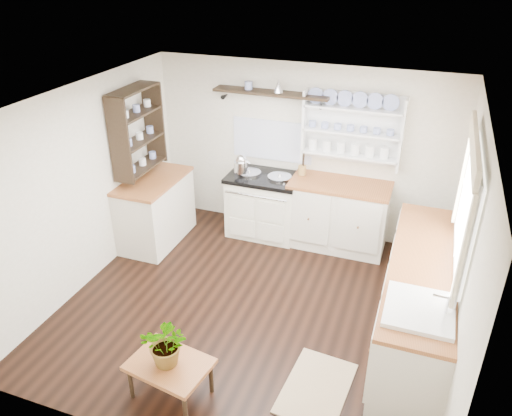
# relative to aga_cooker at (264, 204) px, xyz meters

# --- Properties ---
(floor) EXTENTS (4.00, 3.80, 0.01)m
(floor) POSITION_rel_aga_cooker_xyz_m (0.41, -1.57, -0.44)
(floor) COLOR black
(floor) RESTS_ON ground
(wall_back) EXTENTS (4.00, 0.02, 2.30)m
(wall_back) POSITION_rel_aga_cooker_xyz_m (0.41, 0.33, 0.71)
(wall_back) COLOR beige
(wall_back) RESTS_ON ground
(wall_right) EXTENTS (0.02, 3.80, 2.30)m
(wall_right) POSITION_rel_aga_cooker_xyz_m (2.41, -1.57, 0.71)
(wall_right) COLOR beige
(wall_right) RESTS_ON ground
(wall_left) EXTENTS (0.02, 3.80, 2.30)m
(wall_left) POSITION_rel_aga_cooker_xyz_m (-1.59, -1.57, 0.71)
(wall_left) COLOR beige
(wall_left) RESTS_ON ground
(ceiling) EXTENTS (4.00, 3.80, 0.01)m
(ceiling) POSITION_rel_aga_cooker_xyz_m (0.41, -1.57, 1.86)
(ceiling) COLOR white
(ceiling) RESTS_ON wall_back
(window) EXTENTS (0.08, 1.55, 1.22)m
(window) POSITION_rel_aga_cooker_xyz_m (2.36, -1.42, 1.12)
(window) COLOR white
(window) RESTS_ON wall_right
(aga_cooker) EXTENTS (0.96, 0.67, 0.89)m
(aga_cooker) POSITION_rel_aga_cooker_xyz_m (0.00, 0.00, 0.00)
(aga_cooker) COLOR #EDE7CD
(aga_cooker) RESTS_ON floor
(back_cabinets) EXTENTS (1.27, 0.63, 0.90)m
(back_cabinets) POSITION_rel_aga_cooker_xyz_m (1.01, 0.03, 0.02)
(back_cabinets) COLOR beige
(back_cabinets) RESTS_ON floor
(right_cabinets) EXTENTS (0.62, 2.43, 0.90)m
(right_cabinets) POSITION_rel_aga_cooker_xyz_m (2.11, -1.47, 0.02)
(right_cabinets) COLOR beige
(right_cabinets) RESTS_ON floor
(belfast_sink) EXTENTS (0.55, 0.60, 0.45)m
(belfast_sink) POSITION_rel_aga_cooker_xyz_m (2.11, -2.22, 0.36)
(belfast_sink) COLOR white
(belfast_sink) RESTS_ON right_cabinets
(left_cabinets) EXTENTS (0.62, 1.13, 0.90)m
(left_cabinets) POSITION_rel_aga_cooker_xyz_m (-1.29, -0.67, 0.02)
(left_cabinets) COLOR beige
(left_cabinets) RESTS_ON floor
(plate_rack) EXTENTS (1.20, 0.22, 0.90)m
(plate_rack) POSITION_rel_aga_cooker_xyz_m (1.06, 0.29, 1.12)
(plate_rack) COLOR white
(plate_rack) RESTS_ON wall_back
(high_shelf) EXTENTS (1.50, 0.29, 0.16)m
(high_shelf) POSITION_rel_aga_cooker_xyz_m (0.01, 0.21, 1.47)
(high_shelf) COLOR black
(high_shelf) RESTS_ON wall_back
(left_shelving) EXTENTS (0.28, 0.80, 1.05)m
(left_shelving) POSITION_rel_aga_cooker_xyz_m (-1.43, -0.67, 1.11)
(left_shelving) COLOR black
(left_shelving) RESTS_ON wall_left
(kettle) EXTENTS (0.19, 0.19, 0.23)m
(kettle) POSITION_rel_aga_cooker_xyz_m (-0.28, -0.12, 0.61)
(kettle) COLOR silver
(kettle) RESTS_ON aga_cooker
(utensil_crock) EXTENTS (0.10, 0.10, 0.12)m
(utensil_crock) POSITION_rel_aga_cooker_xyz_m (0.48, 0.11, 0.53)
(utensil_crock) COLOR olive
(utensil_crock) RESTS_ON back_cabinets
(center_table) EXTENTS (0.75, 0.59, 0.37)m
(center_table) POSITION_rel_aga_cooker_xyz_m (0.17, -2.97, -0.11)
(center_table) COLOR brown
(center_table) RESTS_ON floor
(potted_plant) EXTENTS (0.44, 0.39, 0.44)m
(potted_plant) POSITION_rel_aga_cooker_xyz_m (0.17, -2.97, 0.15)
(potted_plant) COLOR #3F7233
(potted_plant) RESTS_ON center_table
(floor_rug) EXTENTS (0.62, 0.89, 0.02)m
(floor_rug) POSITION_rel_aga_cooker_xyz_m (1.36, -2.47, -0.43)
(floor_rug) COLOR #927F55
(floor_rug) RESTS_ON floor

